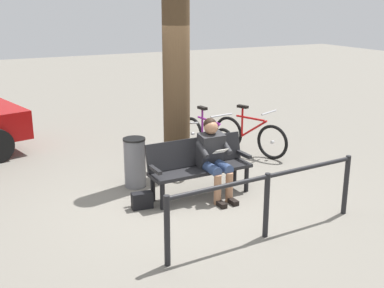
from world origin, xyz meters
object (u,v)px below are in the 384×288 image
object	(u,v)px
bench	(198,163)
litter_bin	(135,162)
person_reading	(214,154)
tree_trunk	(176,69)
bicycle_orange	(208,138)
handbag	(142,200)
bicycle_blue	(182,146)
bicycle_red	(250,136)

from	to	relation	value
bench	litter_bin	distance (m)	1.07
person_reading	tree_trunk	world-z (taller)	tree_trunk
bench	bicycle_orange	bearing A→B (deg)	-124.34
handbag	litter_bin	xyz separation A→B (m)	(-0.21, -0.87, 0.28)
person_reading	bicycle_blue	size ratio (longest dim) A/B	0.75
bicycle_red	bicycle_blue	world-z (taller)	same
person_reading	bicycle_blue	xyz separation A→B (m)	(-0.20, -1.53, -0.31)
tree_trunk	bicycle_orange	size ratio (longest dim) A/B	2.17
tree_trunk	bicycle_red	bearing A→B (deg)	-165.72
litter_bin	bicycle_blue	size ratio (longest dim) A/B	0.50
handbag	bicycle_red	world-z (taller)	bicycle_red
handbag	bicycle_blue	world-z (taller)	bicycle_blue
bench	person_reading	distance (m)	0.28
bicycle_red	bicycle_blue	distance (m)	1.45
litter_bin	bicycle_red	bearing A→B (deg)	-166.08
tree_trunk	bicycle_orange	world-z (taller)	tree_trunk
handbag	tree_trunk	distance (m)	2.25
litter_bin	bench	bearing A→B (deg)	134.63
person_reading	handbag	distance (m)	1.26
person_reading	bicycle_orange	bearing A→B (deg)	-117.60
bicycle_blue	bicycle_orange	bearing A→B (deg)	130.43
tree_trunk	bicycle_blue	xyz separation A→B (m)	(-0.30, -0.43, -1.45)
tree_trunk	bicycle_orange	xyz separation A→B (m)	(-0.95, -0.67, -1.45)
handbag	bicycle_orange	size ratio (longest dim) A/B	0.18
person_reading	litter_bin	xyz separation A→B (m)	(0.92, -0.92, -0.26)
person_reading	bicycle_red	world-z (taller)	person_reading
bench	bicycle_blue	bearing A→B (deg)	-107.13
handbag	tree_trunk	xyz separation A→B (m)	(-1.04, -1.06, 1.69)
tree_trunk	bicycle_blue	distance (m)	1.54
handbag	litter_bin	distance (m)	0.94
tree_trunk	bicycle_orange	bearing A→B (deg)	-145.01
person_reading	bicycle_orange	xyz separation A→B (m)	(-0.86, -1.78, -0.31)
bicycle_orange	bicycle_blue	size ratio (longest dim) A/B	1.05
person_reading	litter_bin	distance (m)	1.32
bench	tree_trunk	distance (m)	1.62
handbag	bicycle_blue	xyz separation A→B (m)	(-1.34, -1.48, 0.24)
person_reading	bicycle_red	distance (m)	2.29
bench	tree_trunk	world-z (taller)	tree_trunk
person_reading	bicycle_orange	size ratio (longest dim) A/B	0.72
handbag	bench	bearing A→B (deg)	-173.47
handbag	tree_trunk	world-z (taller)	tree_trunk
bicycle_orange	bicycle_blue	xyz separation A→B (m)	(0.66, 0.24, 0.00)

